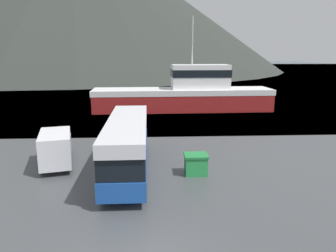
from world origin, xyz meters
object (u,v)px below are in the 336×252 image
Objects in this scene: fishing_boat at (186,93)px; storage_bin at (196,164)px; delivery_van at (56,147)px; tour_bus at (127,143)px.

storage_bin is (-1.78, -23.36, -1.57)m from fishing_boat.
tour_bus is at bearing -30.20° from delivery_van.
storage_bin is at bearing 174.17° from fishing_boat.
tour_bus reaches higher than delivery_van.
tour_bus reaches higher than storage_bin.
tour_bus is 4.58m from storage_bin.
delivery_van is at bearing 162.67° from tour_bus.
fishing_boat is (6.12, 22.57, 0.34)m from tour_bus.
fishing_boat is at bearing 85.64° from storage_bin.
fishing_boat reaches higher than storage_bin.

